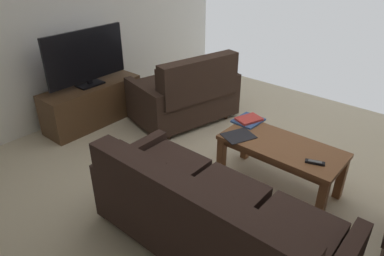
{
  "coord_description": "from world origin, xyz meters",
  "views": [
    {
      "loc": [
        -1.61,
        2.36,
        2.14
      ],
      "look_at": [
        0.13,
        0.34,
        0.68
      ],
      "focal_mm": 32.63,
      "sensor_mm": 36.0,
      "label": 1
    }
  ],
  "objects": [
    {
      "name": "tv_stand",
      "position": [
        2.02,
        0.1,
        0.26
      ],
      "size": [
        0.44,
        1.28,
        0.52
      ],
      "color": "#4C331E",
      "rests_on": "ground"
    },
    {
      "name": "tv_remote",
      "position": [
        -0.81,
        -0.14,
        0.49
      ],
      "size": [
        0.17,
        0.1,
        0.02
      ],
      "color": "black",
      "rests_on": "coffee_table"
    },
    {
      "name": "loveseat_near",
      "position": [
        1.14,
        -0.72,
        0.38
      ],
      "size": [
        1.07,
        1.41,
        0.91
      ],
      "color": "black",
      "rests_on": "ground"
    },
    {
      "name": "flat_tv",
      "position": [
        2.02,
        0.1,
        0.88
      ],
      "size": [
        0.2,
        1.08,
        0.68
      ],
      "color": "black",
      "rests_on": "tv_stand"
    },
    {
      "name": "loose_magazine",
      "position": [
        -0.07,
        -0.11,
        0.48
      ],
      "size": [
        0.32,
        0.35,
        0.01
      ],
      "primitive_type": "cube",
      "rotation": [
        0.0,
        0.0,
        2.75
      ],
      "color": "black",
      "rests_on": "coffee_table"
    },
    {
      "name": "wall_right",
      "position": [
        2.41,
        0.0,
        1.31
      ],
      "size": [
        0.12,
        5.22,
        2.62
      ],
      "primitive_type": "cube",
      "color": "silver",
      "rests_on": "ground"
    },
    {
      "name": "book_stack",
      "position": [
        0.03,
        -0.43,
        0.49
      ],
      "size": [
        0.26,
        0.3,
        0.04
      ],
      "color": "#385693",
      "rests_on": "coffee_table"
    },
    {
      "name": "ground_plane",
      "position": [
        0.0,
        0.0,
        -0.0
      ],
      "size": [
        4.83,
        5.22,
        0.01
      ],
      "primitive_type": "cube",
      "color": "beige"
    },
    {
      "name": "coffee_table",
      "position": [
        -0.45,
        -0.24,
        0.4
      ],
      "size": [
        1.11,
        0.53,
        0.47
      ],
      "color": "brown",
      "rests_on": "ground"
    },
    {
      "name": "sofa_main",
      "position": [
        -0.46,
        0.84,
        0.35
      ],
      "size": [
        1.92,
        0.83,
        0.81
      ],
      "color": "black",
      "rests_on": "ground"
    }
  ]
}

